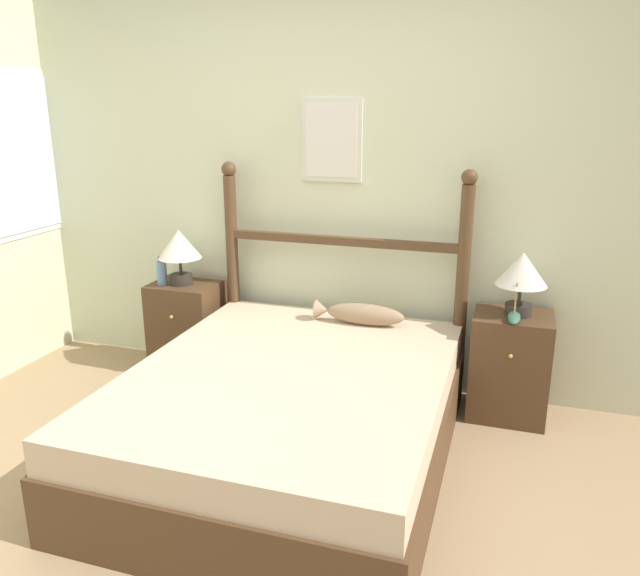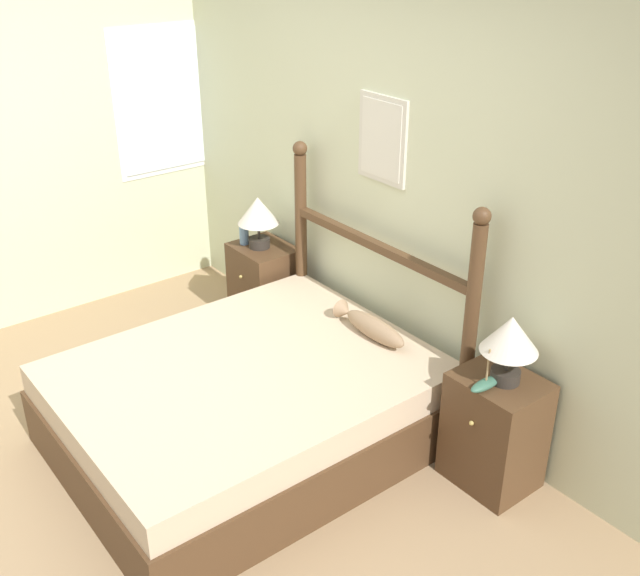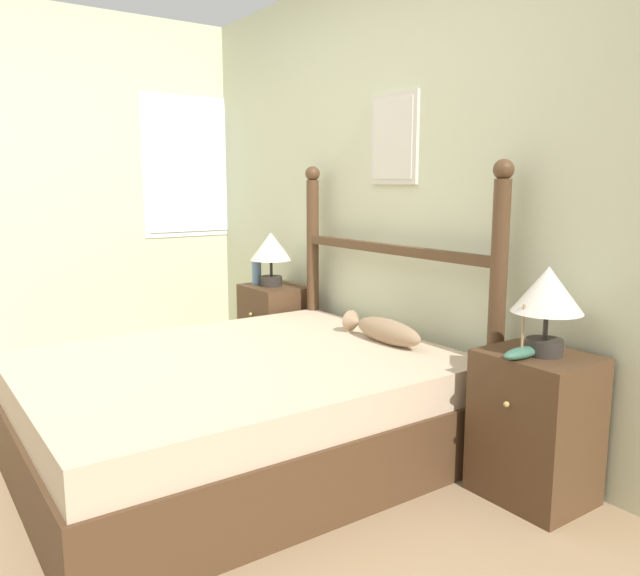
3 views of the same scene
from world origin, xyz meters
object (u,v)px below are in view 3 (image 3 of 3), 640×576
table_lamp_left (271,249)px  fish_pillow (383,330)px  bottle (257,272)px  model_boat (522,352)px  bed (239,409)px  nightstand_right (535,426)px  nightstand_left (276,330)px  table_lamp_right (548,295)px

table_lamp_left → fish_pillow: size_ratio=0.66×
bottle → table_lamp_left: bearing=23.8°
table_lamp_left → model_boat: 2.13m
bed → nightstand_right: 1.35m
nightstand_right → table_lamp_left: bearing=-179.4°
bed → table_lamp_left: (-1.06, 0.82, 0.63)m
model_boat → bottle: bearing=178.9°
bed → nightstand_left: bearing=141.4°
table_lamp_left → bottle: table_lamp_left is taller
nightstand_left → table_lamp_right: (2.12, 0.00, 0.56)m
table_lamp_left → nightstand_left: bearing=67.8°
bed → table_lamp_right: table_lamp_right is taller
bed → nightstand_right: (1.05, 0.84, 0.07)m
model_boat → nightstand_right: bearing=89.8°
bottle → fish_pillow: bottle is taller
fish_pillow → bed: bearing=-102.4°
nightstand_right → fish_pillow: (-0.89, -0.08, 0.25)m
table_lamp_left → model_boat: (2.11, -0.09, -0.22)m
table_lamp_right → bed: bearing=-141.8°
nightstand_left → table_lamp_right: size_ratio=1.72×
nightstand_right → bed: bearing=-141.4°
bed → fish_pillow: size_ratio=3.58×
bed → model_boat: 1.34m
table_lamp_left → bottle: bearing=-156.2°
table_lamp_right → fish_pillow: size_ratio=0.66×
table_lamp_right → fish_pillow: table_lamp_right is taller
bed → model_boat: bearing=34.5°
nightstand_right → table_lamp_right: size_ratio=1.72×
nightstand_left → model_boat: size_ratio=2.84×
bed → table_lamp_left: table_lamp_left is taller
bed → model_boat: size_ratio=8.89×
nightstand_left → bottle: bearing=-149.0°
nightstand_left → bottle: bottle is taller
bottle → model_boat: size_ratio=0.90×
model_boat → nightstand_left: bearing=176.8°
nightstand_right → model_boat: 0.36m
model_boat → fish_pillow: (-0.89, 0.04, -0.09)m
model_boat → fish_pillow: bearing=177.6°
table_lamp_right → nightstand_left: bearing=-179.9°
nightstand_left → nightstand_right: 2.11m
bottle → fish_pillow: bearing=-0.3°
nightstand_right → table_lamp_left: table_lamp_left is taller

